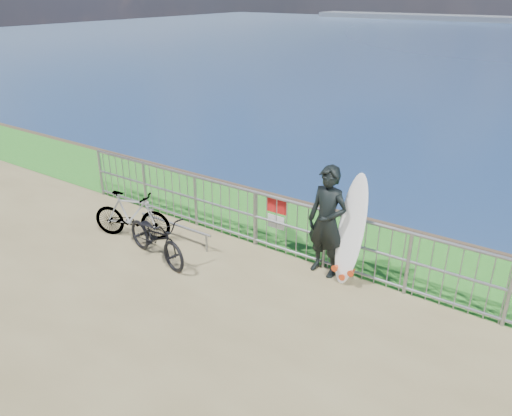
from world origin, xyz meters
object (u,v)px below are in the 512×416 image
Objects in this scene: surfer at (327,222)px; surfboard at (350,234)px; bicycle_far at (132,215)px; bicycle_near at (156,237)px.

surfer is 0.45m from surfboard.
bicycle_far is at bearing -166.91° from surfboard.
surfboard is 1.19× the size of bicycle_far.
bicycle_far reaches higher than bicycle_near.
surfboard is at bearing -98.08° from bicycle_far.
surfboard is 4.36m from bicycle_far.
bicycle_near is (-2.75, -1.35, -0.53)m from surfer.
bicycle_far is (-1.04, 0.36, 0.03)m from bicycle_near.
bicycle_near is 1.10m from bicycle_far.
surfboard is 1.12× the size of bicycle_near.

